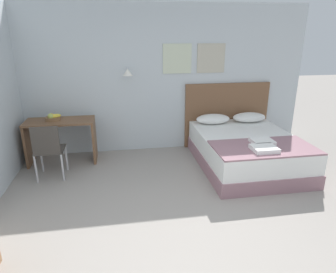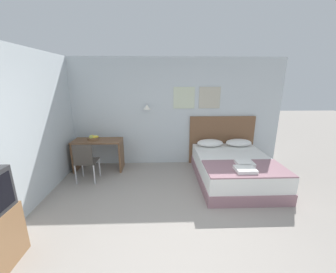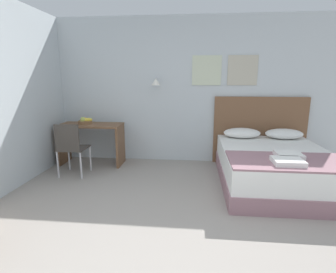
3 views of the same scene
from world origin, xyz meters
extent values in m
plane|color=gray|center=(0.00, 0.00, 0.00)|extent=(24.00, 24.00, 0.00)
cube|color=silver|center=(0.00, 2.98, 1.32)|extent=(5.60, 0.06, 2.65)
cube|color=beige|center=(0.35, 2.94, 1.70)|extent=(0.52, 0.02, 0.52)
cube|color=#B7B29E|center=(0.98, 2.94, 1.70)|extent=(0.52, 0.02, 0.52)
cylinder|color=#B2B2B7|center=(-0.55, 2.87, 1.55)|extent=(0.02, 0.16, 0.02)
cone|color=white|center=(-0.55, 2.78, 1.50)|extent=(0.17, 0.17, 0.12)
cube|color=gray|center=(1.34, 1.89, 0.11)|extent=(1.54, 1.99, 0.22)
cube|color=white|center=(1.34, 1.89, 0.38)|extent=(1.51, 1.95, 0.32)
cube|color=brown|center=(1.34, 2.92, 0.62)|extent=(1.66, 0.06, 1.24)
ellipsoid|color=white|center=(0.99, 2.66, 0.62)|extent=(0.63, 0.36, 0.17)
ellipsoid|color=white|center=(1.70, 2.66, 0.62)|extent=(0.63, 0.36, 0.17)
cube|color=gray|center=(1.34, 1.31, 0.55)|extent=(1.49, 0.80, 0.02)
cube|color=white|center=(1.37, 1.45, 0.59)|extent=(0.32, 0.29, 0.06)
cube|color=white|center=(1.27, 1.17, 0.59)|extent=(0.35, 0.30, 0.06)
cube|color=brown|center=(-1.73, 2.58, 0.73)|extent=(1.13, 0.51, 0.03)
cube|color=brown|center=(-2.27, 2.58, 0.36)|extent=(0.04, 0.47, 0.72)
cube|color=brown|center=(-1.19, 2.58, 0.36)|extent=(0.04, 0.47, 0.72)
cube|color=#3D3833|center=(-1.81, 2.02, 0.44)|extent=(0.42, 0.42, 0.02)
cube|color=#3D3833|center=(-1.81, 1.83, 0.66)|extent=(0.39, 0.03, 0.42)
cylinder|color=#B7B7BC|center=(-2.00, 2.21, 0.22)|extent=(0.03, 0.03, 0.43)
cylinder|color=#B7B7BC|center=(-1.62, 2.21, 0.22)|extent=(0.03, 0.03, 0.43)
cylinder|color=#B7B7BC|center=(-2.00, 1.83, 0.22)|extent=(0.03, 0.03, 0.43)
cylinder|color=#B7B7BC|center=(-1.62, 1.83, 0.22)|extent=(0.03, 0.03, 0.43)
cylinder|color=brown|center=(-1.84, 2.61, 0.78)|extent=(0.25, 0.25, 0.05)
ellipsoid|color=yellow|center=(-1.79, 2.59, 0.83)|extent=(0.20, 0.14, 0.07)
sphere|color=orange|center=(-1.86, 2.65, 0.82)|extent=(0.08, 0.08, 0.08)
sphere|color=#B2C156|center=(-1.86, 2.56, 0.83)|extent=(0.10, 0.10, 0.10)
camera|label=1|loc=(-0.72, -2.49, 2.15)|focal=32.00mm
camera|label=2|loc=(-0.21, -2.14, 2.14)|focal=22.00mm
camera|label=3|loc=(0.14, -1.94, 1.56)|focal=28.00mm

